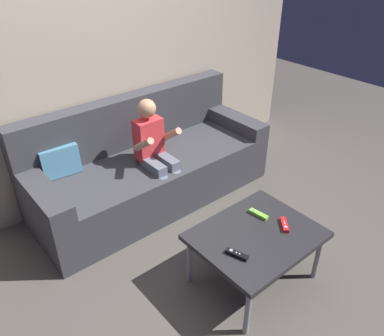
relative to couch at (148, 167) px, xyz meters
name	(u,v)px	position (x,y,z in m)	size (l,w,h in m)	color
ground_plane	(230,287)	(-0.20, -1.25, -0.30)	(9.13, 9.13, 0.00)	#4C4742
wall_back	(92,52)	(-0.20, 0.39, 0.95)	(4.56, 0.05, 2.50)	#B2A38E
couch	(148,167)	(0.00, 0.00, 0.00)	(2.09, 0.80, 0.87)	#38383D
person_seated_on_couch	(155,151)	(-0.04, -0.18, 0.25)	(0.32, 0.39, 0.96)	slate
coffee_table	(256,238)	(-0.03, -1.28, 0.07)	(0.79, 0.63, 0.41)	#232326
game_remote_lime_near_edge	(258,214)	(0.12, -1.16, 0.12)	(0.05, 0.14, 0.03)	#72C638
game_remote_black_center	(237,254)	(-0.27, -1.34, 0.12)	(0.08, 0.14, 0.03)	black
game_remote_red_far_corner	(284,225)	(0.17, -1.35, 0.12)	(0.12, 0.13, 0.03)	red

